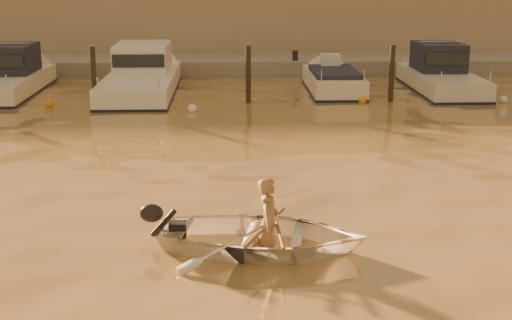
{
  "coord_description": "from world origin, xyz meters",
  "views": [
    {
      "loc": [
        -0.88,
        -10.69,
        4.69
      ],
      "look_at": [
        -0.33,
        3.56,
        0.75
      ],
      "focal_mm": 50.0,
      "sensor_mm": 36.0,
      "label": 1
    }
  ],
  "objects_px": {
    "person": "(269,223)",
    "moored_boat_3": "(333,85)",
    "moored_boat_2": "(141,76)",
    "moored_boat_4": "(442,74)",
    "waterfront_building": "(245,9)",
    "moored_boat_1": "(5,77)",
    "dinghy": "(263,236)"
  },
  "relations": [
    {
      "from": "moored_boat_3",
      "to": "moored_boat_2",
      "type": "bearing_deg",
      "value": 180.0
    },
    {
      "from": "dinghy",
      "to": "moored_boat_4",
      "type": "distance_m",
      "value": 17.2
    },
    {
      "from": "dinghy",
      "to": "waterfront_building",
      "type": "xyz_separation_m",
      "value": [
        0.33,
        26.44,
        2.16
      ]
    },
    {
      "from": "person",
      "to": "moored_boat_2",
      "type": "distance_m",
      "value": 15.95
    },
    {
      "from": "moored_boat_2",
      "to": "moored_boat_3",
      "type": "distance_m",
      "value": 7.25
    },
    {
      "from": "moored_boat_2",
      "to": "moored_boat_3",
      "type": "relative_size",
      "value": 1.51
    },
    {
      "from": "person",
      "to": "dinghy",
      "type": "bearing_deg",
      "value": 90.0
    },
    {
      "from": "dinghy",
      "to": "person",
      "type": "xyz_separation_m",
      "value": [
        0.1,
        -0.02,
        0.24
      ]
    },
    {
      "from": "person",
      "to": "moored_boat_2",
      "type": "height_order",
      "value": "moored_boat_2"
    },
    {
      "from": "person",
      "to": "moored_boat_4",
      "type": "distance_m",
      "value": 17.17
    },
    {
      "from": "dinghy",
      "to": "moored_boat_1",
      "type": "xyz_separation_m",
      "value": [
        -8.86,
        15.44,
        0.38
      ]
    },
    {
      "from": "moored_boat_4",
      "to": "waterfront_building",
      "type": "bearing_deg",
      "value": 123.32
    },
    {
      "from": "dinghy",
      "to": "person",
      "type": "height_order",
      "value": "person"
    },
    {
      "from": "moored_boat_3",
      "to": "moored_boat_1",
      "type": "bearing_deg",
      "value": 180.0
    },
    {
      "from": "person",
      "to": "waterfront_building",
      "type": "relative_size",
      "value": 0.03
    },
    {
      "from": "moored_boat_1",
      "to": "waterfront_building",
      "type": "bearing_deg",
      "value": 50.13
    },
    {
      "from": "moored_boat_1",
      "to": "moored_boat_4",
      "type": "distance_m",
      "value": 16.42
    },
    {
      "from": "moored_boat_4",
      "to": "waterfront_building",
      "type": "relative_size",
      "value": 0.14
    },
    {
      "from": "moored_boat_2",
      "to": "moored_boat_3",
      "type": "xyz_separation_m",
      "value": [
        7.24,
        0.0,
        -0.4
      ]
    },
    {
      "from": "dinghy",
      "to": "moored_boat_3",
      "type": "height_order",
      "value": "moored_boat_3"
    },
    {
      "from": "moored_boat_3",
      "to": "waterfront_building",
      "type": "distance_m",
      "value": 11.63
    },
    {
      "from": "dinghy",
      "to": "moored_boat_4",
      "type": "bearing_deg",
      "value": -15.39
    },
    {
      "from": "dinghy",
      "to": "waterfront_building",
      "type": "distance_m",
      "value": 26.53
    },
    {
      "from": "dinghy",
      "to": "person",
      "type": "bearing_deg",
      "value": -90.0
    },
    {
      "from": "moored_boat_3",
      "to": "moored_boat_4",
      "type": "bearing_deg",
      "value": 0.0
    },
    {
      "from": "person",
      "to": "moored_boat_3",
      "type": "height_order",
      "value": "person"
    },
    {
      "from": "person",
      "to": "moored_boat_2",
      "type": "xyz_separation_m",
      "value": [
        -3.92,
        15.46,
        0.14
      ]
    },
    {
      "from": "dinghy",
      "to": "moored_boat_4",
      "type": "height_order",
      "value": "moored_boat_4"
    },
    {
      "from": "moored_boat_3",
      "to": "dinghy",
      "type": "bearing_deg",
      "value": -102.48
    },
    {
      "from": "person",
      "to": "waterfront_building",
      "type": "height_order",
      "value": "waterfront_building"
    },
    {
      "from": "moored_boat_1",
      "to": "waterfront_building",
      "type": "height_order",
      "value": "waterfront_building"
    },
    {
      "from": "moored_boat_4",
      "to": "waterfront_building",
      "type": "distance_m",
      "value": 13.28
    }
  ]
}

